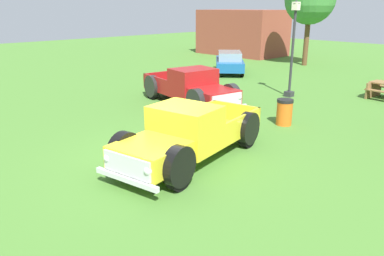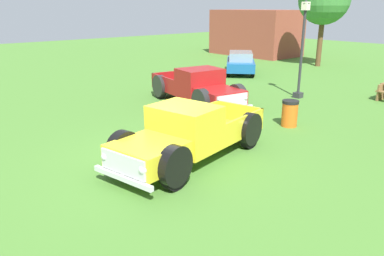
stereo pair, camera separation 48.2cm
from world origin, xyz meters
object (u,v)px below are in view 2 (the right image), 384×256
Objects in this scene: pickup_truck_foreground at (183,136)px; lamp_post_near at (302,48)px; sedan_distant_a at (240,62)px; trash_can at (290,113)px; pickup_truck_behind_right at (201,88)px.

lamp_post_near reaches higher than pickup_truck_foreground.
sedan_distant_a is 11.35m from trash_can.
trash_can is at bearing 90.48° from pickup_truck_foreground.
lamp_post_near is 4.63× the size of trash_can.
sedan_distant_a reaches higher than trash_can.
pickup_truck_behind_right is 5.14m from lamp_post_near.
lamp_post_near is (1.90, 4.53, 1.53)m from pickup_truck_behind_right.
trash_can is (8.79, -7.17, -0.24)m from sedan_distant_a.
pickup_truck_foreground reaches higher than sedan_distant_a.
lamp_post_near is at bearing 104.80° from pickup_truck_foreground.
trash_can is at bearing -60.00° from lamp_post_near.
trash_can is (4.26, 0.44, -0.29)m from pickup_truck_behind_right.
pickup_truck_behind_right is (-4.30, 4.56, 0.01)m from pickup_truck_foreground.
pickup_truck_foreground is 9.53m from lamp_post_near.
pickup_truck_foreground is at bearing -46.71° from pickup_truck_behind_right.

